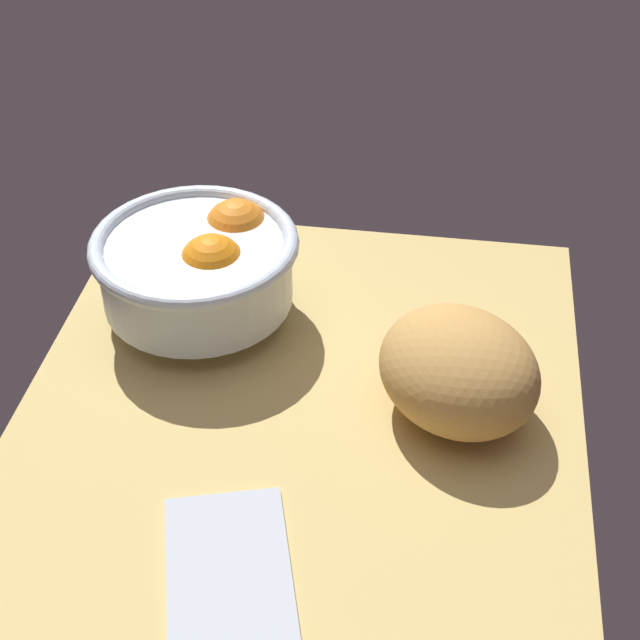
{
  "coord_description": "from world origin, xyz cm",
  "views": [
    {
      "loc": [
        58.04,
        11.34,
        62.96
      ],
      "look_at": [
        -12.83,
        0.84,
        5.0
      ],
      "focal_mm": 54.48,
      "sensor_mm": 36.0,
      "label": 1
    }
  ],
  "objects": [
    {
      "name": "napkin_folded",
      "position": [
        13.25,
        -2.48,
        0.42
      ],
      "size": [
        17.92,
        13.75,
        0.84
      ],
      "primitive_type": "cube",
      "rotation": [
        0.0,
        0.0,
        0.29
      ],
      "color": "#B1BBC6",
      "rests_on": "ground"
    },
    {
      "name": "fruit_bowl",
      "position": [
        -18.4,
        -12.06,
        6.07
      ],
      "size": [
        20.8,
        20.8,
        10.53
      ],
      "color": "silver",
      "rests_on": "ground"
    },
    {
      "name": "ground_plane",
      "position": [
        0.0,
        0.0,
        -1.5
      ],
      "size": [
        72.07,
        52.02,
        3.0
      ],
      "primitive_type": "cube",
      "color": "tan"
    },
    {
      "name": "bread_loaf",
      "position": [
        -7.61,
        14.14,
        4.97
      ],
      "size": [
        20.62,
        20.48,
        9.93
      ],
      "primitive_type": "ellipsoid",
      "rotation": [
        0.0,
        0.0,
        0.74
      ],
      "color": "tan",
      "rests_on": "ground"
    }
  ]
}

